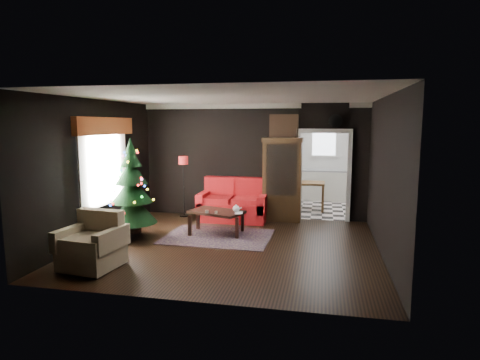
% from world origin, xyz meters
% --- Properties ---
extents(floor, '(5.50, 5.50, 0.00)m').
position_xyz_m(floor, '(0.00, 0.00, 0.00)').
color(floor, black).
rests_on(floor, ground).
extents(ceiling, '(5.50, 5.50, 0.00)m').
position_xyz_m(ceiling, '(0.00, 0.00, 2.80)').
color(ceiling, white).
rests_on(ceiling, ground).
extents(wall_back, '(5.50, 0.00, 5.50)m').
position_xyz_m(wall_back, '(0.00, 2.50, 1.40)').
color(wall_back, black).
rests_on(wall_back, ground).
extents(wall_front, '(5.50, 0.00, 5.50)m').
position_xyz_m(wall_front, '(0.00, -2.50, 1.40)').
color(wall_front, black).
rests_on(wall_front, ground).
extents(wall_left, '(0.00, 5.50, 5.50)m').
position_xyz_m(wall_left, '(-2.75, 0.00, 1.40)').
color(wall_left, black).
rests_on(wall_left, ground).
extents(wall_right, '(0.00, 5.50, 5.50)m').
position_xyz_m(wall_right, '(2.75, 0.00, 1.40)').
color(wall_right, black).
rests_on(wall_right, ground).
extents(doorway, '(1.10, 0.10, 2.10)m').
position_xyz_m(doorway, '(1.70, 2.50, 1.05)').
color(doorway, silver).
rests_on(doorway, ground).
extents(left_window, '(0.05, 1.60, 1.40)m').
position_xyz_m(left_window, '(-2.71, 0.20, 1.45)').
color(left_window, white).
rests_on(left_window, wall_left).
extents(valance, '(0.12, 2.10, 0.35)m').
position_xyz_m(valance, '(-2.63, 0.20, 2.27)').
color(valance, brown).
rests_on(valance, wall_left).
extents(kitchen_floor, '(3.00, 3.00, 0.00)m').
position_xyz_m(kitchen_floor, '(1.70, 4.00, 0.00)').
color(kitchen_floor, white).
rests_on(kitchen_floor, ground).
extents(kitchen_window, '(0.70, 0.06, 0.70)m').
position_xyz_m(kitchen_window, '(1.70, 5.45, 1.70)').
color(kitchen_window, white).
rests_on(kitchen_window, ground).
extents(rug, '(2.19, 1.61, 0.01)m').
position_xyz_m(rug, '(-0.40, 0.55, 0.01)').
color(rug, '#41333B').
rests_on(rug, ground).
extents(loveseat, '(1.70, 0.90, 1.00)m').
position_xyz_m(loveseat, '(-0.40, 2.05, 0.50)').
color(loveseat, maroon).
rests_on(loveseat, ground).
extents(curio_cabinet, '(0.90, 0.45, 1.90)m').
position_xyz_m(curio_cabinet, '(0.75, 2.27, 0.95)').
color(curio_cabinet, black).
rests_on(curio_cabinet, ground).
extents(floor_lamp, '(0.28, 0.28, 1.44)m').
position_xyz_m(floor_lamp, '(-1.56, 1.79, 0.83)').
color(floor_lamp, black).
rests_on(floor_lamp, ground).
extents(christmas_tree, '(1.04, 1.04, 1.86)m').
position_xyz_m(christmas_tree, '(-2.07, 0.14, 1.05)').
color(christmas_tree, black).
rests_on(christmas_tree, ground).
extents(armchair, '(0.96, 0.96, 0.88)m').
position_xyz_m(armchair, '(-1.92, -1.63, 0.46)').
color(armchair, tan).
rests_on(armchair, ground).
extents(coffee_table, '(1.24, 0.97, 0.49)m').
position_xyz_m(coffee_table, '(-0.48, 0.78, 0.26)').
color(coffee_table, black).
rests_on(coffee_table, rug).
extents(teapot, '(0.19, 0.19, 0.16)m').
position_xyz_m(teapot, '(-0.04, 0.71, 0.58)').
color(teapot, white).
rests_on(teapot, coffee_table).
extents(cup_a, '(0.09, 0.09, 0.06)m').
position_xyz_m(cup_a, '(-0.62, 0.52, 0.53)').
color(cup_a, white).
rests_on(cup_a, coffee_table).
extents(cup_b, '(0.08, 0.08, 0.05)m').
position_xyz_m(cup_b, '(-0.42, 0.52, 0.53)').
color(cup_b, beige).
rests_on(cup_b, coffee_table).
extents(book, '(0.16, 0.04, 0.22)m').
position_xyz_m(book, '(-0.04, 0.60, 0.61)').
color(book, '#836B5A').
rests_on(book, coffee_table).
extents(wall_clock, '(0.32, 0.32, 0.06)m').
position_xyz_m(wall_clock, '(1.95, 2.45, 2.38)').
color(wall_clock, white).
rests_on(wall_clock, wall_back).
extents(painting, '(0.62, 0.05, 0.52)m').
position_xyz_m(painting, '(0.75, 2.46, 2.25)').
color(painting, tan).
rests_on(painting, wall_back).
extents(kitchen_counter, '(1.80, 0.60, 0.90)m').
position_xyz_m(kitchen_counter, '(1.70, 5.20, 0.45)').
color(kitchen_counter, white).
rests_on(kitchen_counter, ground).
extents(kitchen_table, '(0.70, 0.70, 0.75)m').
position_xyz_m(kitchen_table, '(1.40, 3.70, 0.38)').
color(kitchen_table, brown).
rests_on(kitchen_table, ground).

